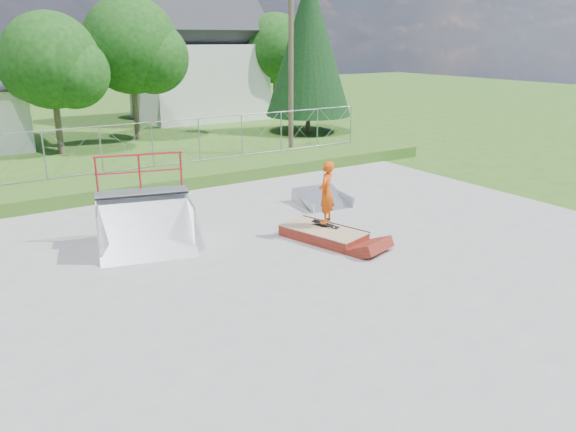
% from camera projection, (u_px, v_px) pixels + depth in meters
% --- Properties ---
extents(ground, '(120.00, 120.00, 0.00)m').
position_uv_depth(ground, '(302.00, 263.00, 14.10)').
color(ground, '#2B601B').
rests_on(ground, ground).
extents(concrete_pad, '(20.00, 16.00, 0.04)m').
position_uv_depth(concrete_pad, '(302.00, 263.00, 14.09)').
color(concrete_pad, gray).
rests_on(concrete_pad, ground).
extents(grass_berm, '(24.00, 3.00, 0.50)m').
position_uv_depth(grass_berm, '(164.00, 178.00, 21.63)').
color(grass_berm, '#2B601B').
rests_on(grass_berm, ground).
extents(grind_box, '(1.76, 2.59, 0.35)m').
position_uv_depth(grind_box, '(323.00, 235.00, 15.64)').
color(grind_box, maroon).
rests_on(grind_box, concrete_pad).
extents(quarter_pipe, '(2.86, 2.60, 2.42)m').
position_uv_depth(quarter_pipe, '(145.00, 207.00, 14.59)').
color(quarter_pipe, '#ABAEB3').
rests_on(quarter_pipe, concrete_pad).
extents(flat_bank_ramp, '(1.75, 1.84, 0.48)m').
position_uv_depth(flat_bank_ramp, '(323.00, 199.00, 18.89)').
color(flat_bank_ramp, '#ABAEB3').
rests_on(flat_bank_ramp, concrete_pad).
extents(skateboard, '(0.57, 0.80, 0.13)m').
position_uv_depth(skateboard, '(326.00, 225.00, 15.78)').
color(skateboard, black).
rests_on(skateboard, grind_box).
extents(skater, '(0.76, 0.71, 1.75)m').
position_uv_depth(skater, '(326.00, 195.00, 15.52)').
color(skater, '#DD4B0C').
rests_on(skater, grind_box).
extents(chain_link_fence, '(20.00, 0.06, 1.80)m').
position_uv_depth(chain_link_fence, '(152.00, 145.00, 22.08)').
color(chain_link_fence, gray).
rests_on(chain_link_fence, grass_berm).
extents(gable_house, '(8.40, 6.08, 8.94)m').
position_uv_depth(gable_house, '(198.00, 62.00, 38.40)').
color(gable_house, silver).
rests_on(gable_house, ground).
extents(utility_pole, '(0.24, 0.24, 8.00)m').
position_uv_depth(utility_pole, '(291.00, 69.00, 26.37)').
color(utility_pole, '#4F3F31').
rests_on(utility_pole, ground).
extents(tree_left_near, '(4.76, 4.48, 6.65)m').
position_uv_depth(tree_left_near, '(57.00, 64.00, 26.19)').
color(tree_left_near, '#4F3F31').
rests_on(tree_left_near, ground).
extents(tree_center, '(5.44, 5.12, 7.60)m').
position_uv_depth(tree_center, '(137.00, 49.00, 29.93)').
color(tree_center, '#4F3F31').
rests_on(tree_center, ground).
extents(tree_right_far, '(5.10, 4.80, 7.12)m').
position_uv_depth(tree_right_far, '(280.00, 51.00, 39.17)').
color(tree_right_far, '#4F3F31').
rests_on(tree_right_far, ground).
extents(tree_back_mid, '(4.08, 3.84, 5.70)m').
position_uv_depth(tree_back_mid, '(135.00, 65.00, 38.00)').
color(tree_back_mid, '#4F3F31').
rests_on(tree_back_mid, ground).
extents(conifer_tree, '(5.04, 5.04, 9.10)m').
position_uv_depth(conifer_tree, '(309.00, 45.00, 32.38)').
color(conifer_tree, '#4F3F31').
rests_on(conifer_tree, ground).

